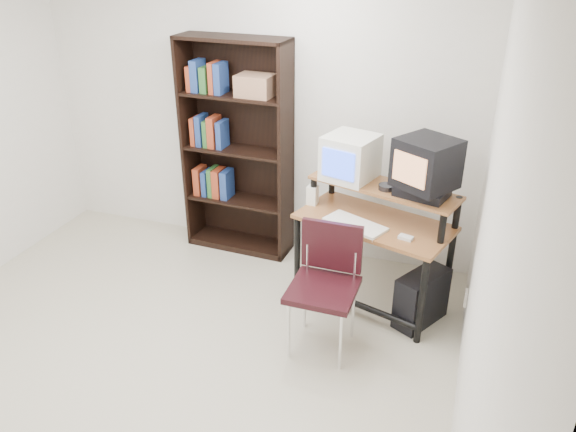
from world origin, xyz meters
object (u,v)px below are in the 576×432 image
(school_chair, at_px, (326,275))
(bookshelf, at_px, (238,146))
(pc_tower, at_px, (421,298))
(crt_tv, at_px, (426,163))
(computer_desk, at_px, (375,226))
(crt_monitor, at_px, (350,157))

(school_chair, distance_m, bookshelf, 1.67)
(pc_tower, bearing_deg, bookshelf, -171.51)
(crt_tv, height_order, pc_tower, crt_tv)
(computer_desk, distance_m, bookshelf, 1.49)
(school_chair, bearing_deg, computer_desk, 71.17)
(bookshelf, bearing_deg, school_chair, -42.33)
(crt_monitor, height_order, crt_tv, crt_tv)
(computer_desk, xyz_separation_m, crt_monitor, (-0.26, 0.18, 0.46))
(pc_tower, relative_size, bookshelf, 0.23)
(crt_monitor, xyz_separation_m, school_chair, (0.05, -0.80, -0.58))
(computer_desk, height_order, school_chair, computer_desk)
(pc_tower, xyz_separation_m, bookshelf, (-1.78, 0.68, 0.78))
(computer_desk, relative_size, bookshelf, 0.66)
(crt_monitor, relative_size, bookshelf, 0.23)
(pc_tower, height_order, school_chair, school_chair)
(computer_desk, height_order, bookshelf, bookshelf)
(crt_monitor, bearing_deg, computer_desk, -18.63)
(pc_tower, bearing_deg, crt_tv, 147.48)
(pc_tower, bearing_deg, school_chair, -114.57)
(crt_tv, bearing_deg, bookshelf, -164.71)
(crt_tv, distance_m, bookshelf, 1.78)
(computer_desk, relative_size, crt_monitor, 2.82)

